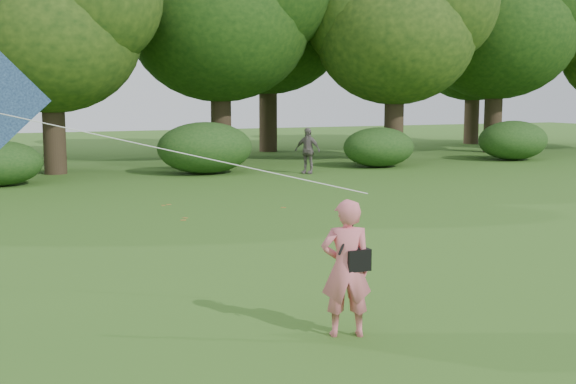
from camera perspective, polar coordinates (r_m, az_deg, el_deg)
name	(u,v)px	position (r m, az deg, el deg)	size (l,w,h in m)	color
ground	(408,330)	(9.13, 9.49, -10.68)	(100.00, 100.00, 0.00)	#265114
man_kite_flyer	(346,268)	(8.61, 4.62, -6.01)	(0.60, 0.40, 1.65)	#ED6F7E
bystander_right	(307,151)	(26.21, 1.55, 3.29)	(0.98, 0.41, 1.67)	slate
crossbody_bag	(356,259)	(8.61, 5.41, -5.27)	(0.43, 0.20, 0.68)	black
tree_line	(136,27)	(30.91, -11.94, 12.65)	(54.70, 15.30, 9.48)	#3A2D1E
shrub_band	(102,154)	(25.23, -14.47, 2.92)	(39.15, 3.22, 1.88)	#264919
fallen_leaves	(176,246)	(13.91, -8.83, -4.24)	(8.97, 14.48, 0.01)	olive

